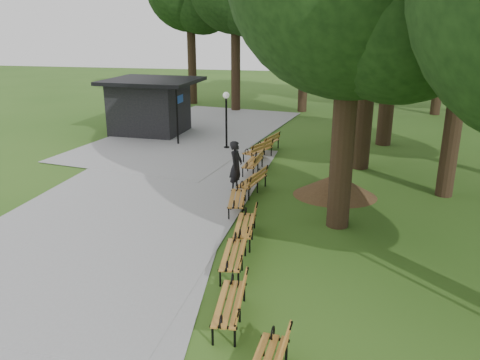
% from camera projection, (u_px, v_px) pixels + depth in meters
% --- Properties ---
extents(ground, '(100.00, 100.00, 0.00)m').
position_uv_depth(ground, '(223.00, 250.00, 13.49)').
color(ground, '#2B5317').
rests_on(ground, ground).
extents(path, '(12.00, 38.00, 0.06)m').
position_uv_depth(path, '(132.00, 201.00, 17.01)').
color(path, gray).
rests_on(path, ground).
extents(person, '(0.56, 0.75, 1.89)m').
position_uv_depth(person, '(236.00, 166.00, 17.97)').
color(person, black).
rests_on(person, ground).
extents(kiosk, '(5.17, 4.59, 3.05)m').
position_uv_depth(kiosk, '(149.00, 106.00, 26.99)').
color(kiosk, black).
rests_on(kiosk, ground).
extents(lamp_post, '(0.32, 0.32, 2.82)m').
position_uv_depth(lamp_post, '(226.00, 108.00, 23.48)').
color(lamp_post, black).
rests_on(lamp_post, ground).
extents(dirt_mound, '(2.54, 2.54, 0.83)m').
position_uv_depth(dirt_mound, '(335.00, 185.00, 17.53)').
color(dirt_mound, '#47301C').
rests_on(dirt_mound, ground).
extents(bench_1, '(0.78, 1.94, 0.88)m').
position_uv_depth(bench_1, '(229.00, 303.00, 10.16)').
color(bench_1, '#B07028').
rests_on(bench_1, ground).
extents(bench_2, '(0.79, 1.95, 0.88)m').
position_uv_depth(bench_2, '(234.00, 255.00, 12.26)').
color(bench_2, '#B07028').
rests_on(bench_2, ground).
extents(bench_3, '(0.80, 1.95, 0.88)m').
position_uv_depth(bench_3, '(245.00, 226.00, 14.00)').
color(bench_3, '#B07028').
rests_on(bench_3, ground).
extents(bench_4, '(0.89, 1.97, 0.88)m').
position_uv_depth(bench_4, '(237.00, 199.00, 16.12)').
color(bench_4, '#B07028').
rests_on(bench_4, ground).
extents(bench_5, '(1.04, 1.99, 0.88)m').
position_uv_depth(bench_5, '(252.00, 181.00, 17.88)').
color(bench_5, '#B07028').
rests_on(bench_5, ground).
extents(bench_6, '(0.77, 1.94, 0.88)m').
position_uv_depth(bench_6, '(253.00, 162.00, 20.20)').
color(bench_6, '#B07028').
rests_on(bench_6, ground).
extents(bench_7, '(1.37, 1.99, 0.88)m').
position_uv_depth(bench_7, '(258.00, 150.00, 22.06)').
color(bench_7, '#B07028').
rests_on(bench_7, ground).
extents(bench_8, '(1.15, 2.00, 0.88)m').
position_uv_depth(bench_8, '(267.00, 143.00, 23.47)').
color(bench_8, '#B07028').
rests_on(bench_8, ground).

